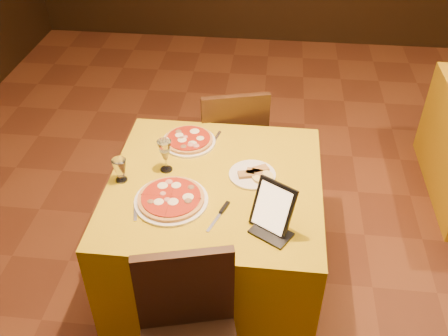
# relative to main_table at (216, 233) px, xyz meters

# --- Properties ---
(floor) EXTENTS (6.00, 7.00, 0.01)m
(floor) POSITION_rel_main_table_xyz_m (0.56, 0.02, -0.38)
(floor) COLOR #5E2D19
(floor) RESTS_ON ground
(main_table) EXTENTS (1.10, 1.10, 0.75)m
(main_table) POSITION_rel_main_table_xyz_m (0.00, 0.00, 0.00)
(main_table) COLOR #BD9C0C
(main_table) RESTS_ON floor
(chair_main_far) EXTENTS (0.48, 0.48, 0.91)m
(chair_main_far) POSITION_rel_main_table_xyz_m (0.00, 0.80, 0.08)
(chair_main_far) COLOR black
(chair_main_far) RESTS_ON floor
(pizza_near) EXTENTS (0.36, 0.36, 0.03)m
(pizza_near) POSITION_rel_main_table_xyz_m (-0.19, -0.18, 0.39)
(pizza_near) COLOR white
(pizza_near) RESTS_ON main_table
(pizza_far) EXTENTS (0.31, 0.31, 0.03)m
(pizza_far) POSITION_rel_main_table_xyz_m (-0.19, 0.33, 0.39)
(pizza_far) COLOR white
(pizza_far) RESTS_ON main_table
(cutlet_dish) EXTENTS (0.25, 0.25, 0.03)m
(cutlet_dish) POSITION_rel_main_table_xyz_m (0.19, 0.07, 0.39)
(cutlet_dish) COLOR white
(cutlet_dish) RESTS_ON main_table
(wine_glass) EXTENTS (0.09, 0.09, 0.19)m
(wine_glass) POSITION_rel_main_table_xyz_m (-0.27, 0.07, 0.47)
(wine_glass) COLOR #C1C670
(wine_glass) RESTS_ON main_table
(water_glass) EXTENTS (0.09, 0.09, 0.13)m
(water_glass) POSITION_rel_main_table_xyz_m (-0.48, -0.04, 0.44)
(water_glass) COLOR silver
(water_glass) RESTS_ON main_table
(tablet) EXTENTS (0.22, 0.19, 0.23)m
(tablet) POSITION_rel_main_table_xyz_m (0.30, -0.29, 0.49)
(tablet) COLOR black
(tablet) RESTS_ON main_table
(knife) EXTENTS (0.08, 0.18, 0.01)m
(knife) POSITION_rel_main_table_xyz_m (0.04, -0.28, 0.38)
(knife) COLOR #B0B0B7
(knife) RESTS_ON main_table
(fork_near) EXTENTS (0.05, 0.14, 0.01)m
(fork_near) POSITION_rel_main_table_xyz_m (-0.35, -0.27, 0.38)
(fork_near) COLOR #BABAC1
(fork_near) RESTS_ON main_table
(fork_far) EXTENTS (0.05, 0.16, 0.01)m
(fork_far) POSITION_rel_main_table_xyz_m (-0.04, 0.38, 0.38)
(fork_far) COLOR #A4A5AB
(fork_far) RESTS_ON main_table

